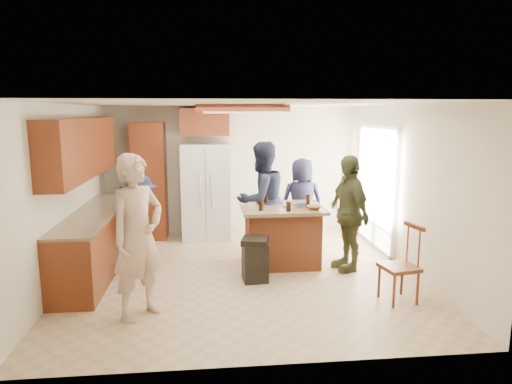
{
  "coord_description": "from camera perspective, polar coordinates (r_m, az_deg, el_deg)",
  "views": [
    {
      "loc": [
        -0.48,
        -6.47,
        2.39
      ],
      "look_at": [
        0.24,
        0.52,
        1.15
      ],
      "focal_mm": 32.0,
      "sensor_mm": 36.0,
      "label": 1
    }
  ],
  "objects": [
    {
      "name": "person_behind_right",
      "position": [
        8.21,
        5.74,
        -1.26
      ],
      "size": [
        0.79,
        0.53,
        1.59
      ],
      "primitive_type": "imported",
      "rotation": [
        0.0,
        0.0,
        3.17
      ],
      "color": "black",
      "rests_on": "ground"
    },
    {
      "name": "spindle_chair",
      "position": [
        6.13,
        17.61,
        -8.91
      ],
      "size": [
        0.49,
        0.49,
        0.99
      ],
      "color": "maroon",
      "rests_on": "ground"
    },
    {
      "name": "person_side_right",
      "position": [
        7.04,
        11.46,
        -2.58
      ],
      "size": [
        0.72,
        1.12,
        1.76
      ],
      "primitive_type": "imported",
      "rotation": [
        0.0,
        0.0,
        -1.38
      ],
      "color": "#3E4226",
      "rests_on": "ground"
    },
    {
      "name": "kitchen_island",
      "position": [
        7.24,
        3.25,
        -5.35
      ],
      "size": [
        1.28,
        1.03,
        0.93
      ],
      "color": "#9B4828",
      "rests_on": "ground"
    },
    {
      "name": "person_front_left",
      "position": [
        5.46,
        -14.56,
        -5.45
      ],
      "size": [
        0.86,
        0.87,
        1.93
      ],
      "primitive_type": "imported",
      "rotation": [
        0.0,
        0.0,
        0.82
      ],
      "color": "tan",
      "rests_on": "ground"
    },
    {
      "name": "left_cabinetry",
      "position": [
        7.24,
        -19.89,
        -2.03
      ],
      "size": [
        0.64,
        3.0,
        2.3
      ],
      "color": "maroon",
      "rests_on": "ground"
    },
    {
      "name": "refrigerator",
      "position": [
        8.72,
        -6.28,
        0.11
      ],
      "size": [
        0.9,
        0.76,
        1.8
      ],
      "color": "white",
      "rests_on": "ground"
    },
    {
      "name": "room_shell",
      "position": [
        9.58,
        24.63,
        -0.06
      ],
      "size": [
        8.0,
        5.2,
        5.0
      ],
      "color": "tan",
      "rests_on": "ground"
    },
    {
      "name": "person_behind_left",
      "position": [
        7.5,
        0.69,
        -0.99
      ],
      "size": [
        1.1,
        0.98,
        1.92
      ],
      "primitive_type": "imported",
      "rotation": [
        0.0,
        0.0,
        3.7
      ],
      "color": "#1B1F36",
      "rests_on": "ground"
    },
    {
      "name": "back_wall_units",
      "position": [
        8.77,
        -11.47,
        3.2
      ],
      "size": [
        1.8,
        0.6,
        2.45
      ],
      "color": "maroon",
      "rests_on": "ground"
    },
    {
      "name": "trash_bin",
      "position": [
        6.56,
        -0.13,
        -8.4
      ],
      "size": [
        0.43,
        0.43,
        0.63
      ],
      "color": "black",
      "rests_on": "ground"
    },
    {
      "name": "person_counter",
      "position": [
        7.1,
        -14.32,
        -3.76
      ],
      "size": [
        0.46,
        0.96,
        1.48
      ],
      "primitive_type": "imported",
      "rotation": [
        0.0,
        0.0,
        1.59
      ],
      "color": "#1C1E38",
      "rests_on": "ground"
    },
    {
      "name": "island_items",
      "position": [
        7.05,
        5.13,
        -1.67
      ],
      "size": [
        0.96,
        0.62,
        0.15
      ],
      "color": "silver",
      "rests_on": "kitchen_island"
    }
  ]
}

